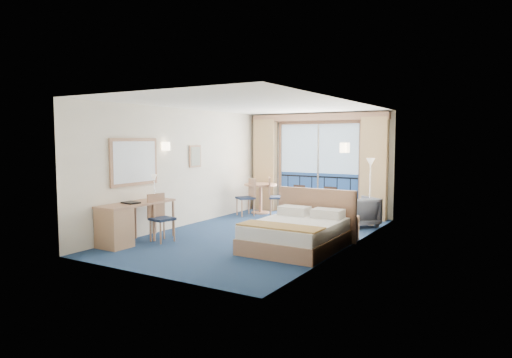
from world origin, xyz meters
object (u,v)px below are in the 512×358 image
object	(u,v)px
nightstand	(347,228)
table_chair_b	(248,195)
armchair	(359,212)
desk	(120,224)
bed	(297,233)
round_table	(260,191)
table_chair_a	(274,194)
floor_lamp	(370,175)
desk_chair	(160,215)

from	to	relation	value
nightstand	table_chair_b	size ratio (longest dim) A/B	0.50
armchair	desk	world-z (taller)	desk
nightstand	table_chair_b	distance (m)	3.61
bed	round_table	size ratio (longest dim) A/B	2.18
desk	table_chair_a	size ratio (longest dim) A/B	1.64
floor_lamp	desk	distance (m)	5.60
desk_chair	desk	bearing A→B (deg)	165.83
bed	desk_chair	size ratio (longest dim) A/B	2.08
armchair	table_chair_a	world-z (taller)	table_chair_a
armchair	round_table	xyz separation A→B (m)	(-2.89, 0.44, 0.27)
bed	desk	xyz separation A→B (m)	(-2.94, -1.54, 0.14)
bed	table_chair_b	size ratio (longest dim) A/B	1.99
armchair	nightstand	bearing A→B (deg)	45.49
bed	desk	bearing A→B (deg)	-152.35
floor_lamp	desk	size ratio (longest dim) A/B	0.95
desk	desk_chair	bearing A→B (deg)	64.98
desk_chair	table_chair_b	bearing A→B (deg)	12.40
table_chair_a	desk_chair	bearing A→B (deg)	142.48
floor_lamp	table_chair_a	world-z (taller)	floor_lamp
bed	round_table	distance (m)	4.08
bed	floor_lamp	bearing A→B (deg)	80.17
desk	armchair	bearing A→B (deg)	52.61
armchair	desk	bearing A→B (deg)	-1.72
nightstand	armchair	world-z (taller)	armchair
floor_lamp	round_table	bearing A→B (deg)	174.32
floor_lamp	desk	bearing A→B (deg)	-128.19
armchair	table_chair_b	bearing A→B (deg)	-53.71
bed	floor_lamp	size ratio (longest dim) A/B	1.23
desk	table_chair_b	xyz separation A→B (m)	(0.24, 4.19, 0.12)
bed	table_chair_b	bearing A→B (deg)	135.52
nightstand	desk	distance (m)	4.40
bed	desk	distance (m)	3.32
armchair	table_chair_b	distance (m)	2.99
round_table	bed	bearing A→B (deg)	-50.19
armchair	floor_lamp	world-z (taller)	floor_lamp
table_chair_a	floor_lamp	bearing A→B (deg)	-123.17
nightstand	table_chair_b	bearing A→B (deg)	154.74
bed	armchair	distance (m)	2.70
desk	round_table	bearing A→B (deg)	85.90
desk	desk_chair	world-z (taller)	desk_chair
nightstand	desk	xyz separation A→B (m)	(-3.50, -2.65, 0.18)
desk_chair	nightstand	bearing A→B (deg)	-47.70
bed	nightstand	distance (m)	1.25
table_chair_a	table_chair_b	bearing A→B (deg)	87.86
bed	desk_chair	world-z (taller)	bed
nightstand	desk	size ratio (longest dim) A/B	0.30
nightstand	desk_chair	xyz separation A→B (m)	(-3.16, -1.93, 0.28)
bed	round_table	bearing A→B (deg)	129.81
desk_chair	table_chair_a	xyz separation A→B (m)	(0.50, 3.79, 0.04)
armchair	desk_chair	world-z (taller)	desk_chair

